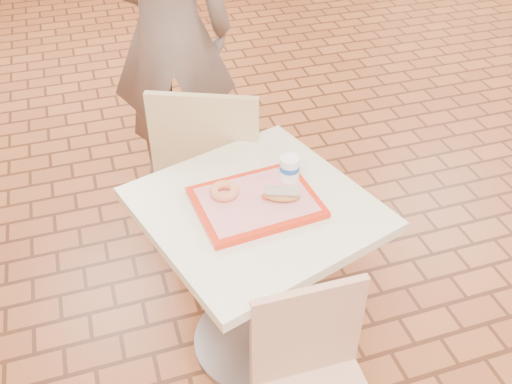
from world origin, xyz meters
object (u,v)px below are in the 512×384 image
object	(u,v)px
main_table	(256,256)
customer	(169,33)
paper_cup	(290,168)
chair_main_back	(211,166)
serving_tray	(256,202)
long_john_donut	(281,195)
ring_donut	(224,191)

from	to	relation	value
main_table	customer	bearing A→B (deg)	92.22
customer	paper_cup	bearing A→B (deg)	110.49
chair_main_back	serving_tray	xyz separation A→B (m)	(0.02, -0.60, 0.26)
main_table	serving_tray	distance (m)	0.28
long_john_donut	paper_cup	distance (m)	0.13
main_table	customer	world-z (taller)	customer
customer	serving_tray	distance (m)	1.31
paper_cup	ring_donut	bearing A→B (deg)	-175.91
paper_cup	main_table	bearing A→B (deg)	-153.11
main_table	chair_main_back	xyz separation A→B (m)	(-0.02, 0.60, 0.02)
customer	paper_cup	world-z (taller)	customer
paper_cup	customer	bearing A→B (deg)	99.56
ring_donut	chair_main_back	bearing A→B (deg)	81.86
chair_main_back	serving_tray	distance (m)	0.66
main_table	long_john_donut	size ratio (longest dim) A/B	5.52
ring_donut	paper_cup	world-z (taller)	paper_cup
chair_main_back	ring_donut	size ratio (longest dim) A/B	9.46
customer	serving_tray	bearing A→B (deg)	103.16
serving_tray	long_john_donut	distance (m)	0.10
main_table	customer	size ratio (longest dim) A/B	0.44
serving_tray	ring_donut	world-z (taller)	ring_donut
long_john_donut	serving_tray	bearing A→B (deg)	163.07
ring_donut	serving_tray	bearing A→B (deg)	-31.01
main_table	paper_cup	size ratio (longest dim) A/B	8.65
chair_main_back	long_john_donut	size ratio (longest dim) A/B	6.88
ring_donut	paper_cup	xyz separation A→B (m)	(0.26, 0.02, 0.03)
paper_cup	serving_tray	bearing A→B (deg)	-153.11
chair_main_back	long_john_donut	distance (m)	0.70
chair_main_back	main_table	bearing A→B (deg)	115.93
ring_donut	paper_cup	size ratio (longest dim) A/B	1.14
customer	long_john_donut	distance (m)	1.34
main_table	ring_donut	xyz separation A→B (m)	(-0.10, 0.06, 0.31)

